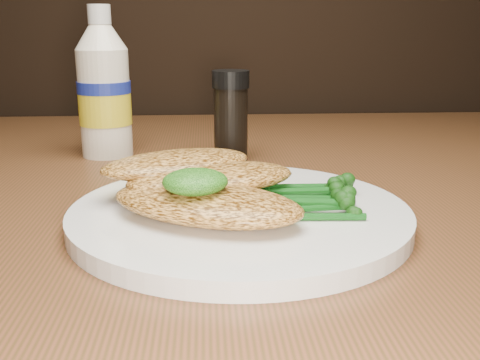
{
  "coord_description": "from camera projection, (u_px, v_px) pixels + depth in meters",
  "views": [
    {
      "loc": [
        0.02,
        0.42,
        0.91
      ],
      "look_at": [
        0.05,
        0.87,
        0.79
      ],
      "focal_mm": 42.26,
      "sensor_mm": 36.0,
      "label": 1
    }
  ],
  "objects": [
    {
      "name": "mayo_bottle",
      "position": [
        104.0,
        82.0,
        0.7
      ],
      "size": [
        0.08,
        0.08,
        0.18
      ],
      "primitive_type": null,
      "rotation": [
        0.0,
        0.0,
        -0.18
      ],
      "color": "white",
      "rests_on": "dining_table"
    },
    {
      "name": "chicken_front",
      "position": [
        206.0,
        203.0,
        0.44
      ],
      "size": [
        0.18,
        0.15,
        0.03
      ],
      "primitive_type": "ellipsoid",
      "rotation": [
        0.0,
        0.0,
        -0.48
      ],
      "color": "#E69F49",
      "rests_on": "plate"
    },
    {
      "name": "chicken_back",
      "position": [
        177.0,
        164.0,
        0.5
      ],
      "size": [
        0.16,
        0.12,
        0.02
      ],
      "primitive_type": "ellipsoid",
      "rotation": [
        0.0,
        0.0,
        0.43
      ],
      "color": "#E69F49",
      "rests_on": "plate"
    },
    {
      "name": "chicken_mid",
      "position": [
        212.0,
        178.0,
        0.48
      ],
      "size": [
        0.16,
        0.11,
        0.02
      ],
      "primitive_type": "ellipsoid",
      "rotation": [
        0.0,
        0.0,
        0.28
      ],
      "color": "#E69F49",
      "rests_on": "plate"
    },
    {
      "name": "pepper_grinder",
      "position": [
        231.0,
        116.0,
        0.68
      ],
      "size": [
        0.06,
        0.06,
        0.11
      ],
      "primitive_type": null,
      "rotation": [
        0.0,
        0.0,
        -0.3
      ],
      "color": "black",
      "rests_on": "dining_table"
    },
    {
      "name": "pesto_front",
      "position": [
        195.0,
        182.0,
        0.43
      ],
      "size": [
        0.05,
        0.05,
        0.02
      ],
      "primitive_type": "ellipsoid",
      "rotation": [
        0.0,
        0.0,
        0.1
      ],
      "color": "#0A3307",
      "rests_on": "chicken_front"
    },
    {
      "name": "broccolini_bundle",
      "position": [
        285.0,
        194.0,
        0.47
      ],
      "size": [
        0.17,
        0.14,
        0.02
      ],
      "primitive_type": null,
      "rotation": [
        0.0,
        0.0,
        -0.28
      ],
      "color": "#104C13",
      "rests_on": "plate"
    },
    {
      "name": "plate",
      "position": [
        240.0,
        215.0,
        0.48
      ],
      "size": [
        0.28,
        0.28,
        0.01
      ],
      "primitive_type": "cylinder",
      "color": "white",
      "rests_on": "dining_table"
    }
  ]
}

